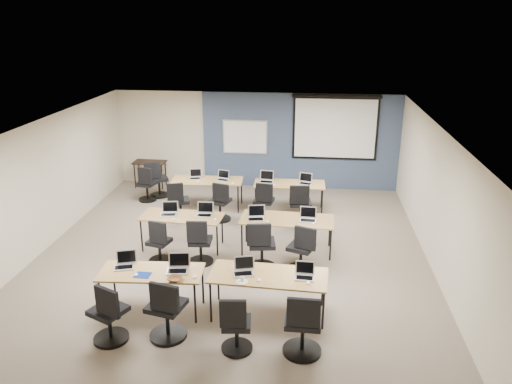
# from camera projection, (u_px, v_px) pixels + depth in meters

# --- Properties ---
(floor) EXTENTS (8.00, 9.00, 0.02)m
(floor) POSITION_uv_depth(u_px,v_px,m) (232.00, 255.00, 10.38)
(floor) COLOR #6B6354
(floor) RESTS_ON ground
(ceiling) EXTENTS (8.00, 9.00, 0.02)m
(ceiling) POSITION_uv_depth(u_px,v_px,m) (230.00, 127.00, 9.47)
(ceiling) COLOR white
(ceiling) RESTS_ON ground
(wall_back) EXTENTS (8.00, 0.04, 2.70)m
(wall_back) POSITION_uv_depth(u_px,v_px,m) (256.00, 140.00, 14.13)
(wall_back) COLOR beige
(wall_back) RESTS_ON ground
(wall_front) EXTENTS (8.00, 0.04, 2.70)m
(wall_front) POSITION_uv_depth(u_px,v_px,m) (170.00, 327.00, 5.71)
(wall_front) COLOR beige
(wall_front) RESTS_ON ground
(wall_left) EXTENTS (0.04, 9.00, 2.70)m
(wall_left) POSITION_uv_depth(u_px,v_px,m) (41.00, 187.00, 10.34)
(wall_left) COLOR beige
(wall_left) RESTS_ON ground
(wall_right) EXTENTS (0.04, 9.00, 2.70)m
(wall_right) POSITION_uv_depth(u_px,v_px,m) (438.00, 202.00, 9.51)
(wall_right) COLOR beige
(wall_right) RESTS_ON ground
(blue_accent_panel) EXTENTS (5.50, 0.04, 2.70)m
(blue_accent_panel) POSITION_uv_depth(u_px,v_px,m) (300.00, 142.00, 13.97)
(blue_accent_panel) COLOR #3D5977
(blue_accent_panel) RESTS_ON wall_back
(whiteboard) EXTENTS (1.28, 0.03, 0.98)m
(whiteboard) POSITION_uv_depth(u_px,v_px,m) (245.00, 137.00, 14.06)
(whiteboard) COLOR #ABB6BC
(whiteboard) RESTS_ON wall_back
(projector_screen) EXTENTS (2.40, 0.10, 1.82)m
(projector_screen) POSITION_uv_depth(u_px,v_px,m) (335.00, 124.00, 13.63)
(projector_screen) COLOR black
(projector_screen) RESTS_ON wall_back
(training_table_front_left) EXTENTS (1.70, 0.71, 0.73)m
(training_table_front_left) POSITION_uv_depth(u_px,v_px,m) (151.00, 274.00, 8.24)
(training_table_front_left) COLOR brown
(training_table_front_left) RESTS_ON floor
(training_table_front_right) EXTENTS (1.92, 0.80, 0.73)m
(training_table_front_right) POSITION_uv_depth(u_px,v_px,m) (268.00, 277.00, 8.13)
(training_table_front_right) COLOR #A86C2B
(training_table_front_right) RESTS_ON floor
(training_table_mid_left) EXTENTS (1.72, 0.72, 0.73)m
(training_table_mid_left) POSITION_uv_depth(u_px,v_px,m) (182.00, 218.00, 10.50)
(training_table_mid_left) COLOR brown
(training_table_mid_left) RESTS_ON floor
(training_table_mid_right) EXTENTS (1.93, 0.80, 0.73)m
(training_table_mid_right) POSITION_uv_depth(u_px,v_px,m) (287.00, 221.00, 10.34)
(training_table_mid_right) COLOR olive
(training_table_mid_right) RESTS_ON floor
(training_table_back_left) EXTENTS (1.81, 0.75, 0.73)m
(training_table_back_left) POSITION_uv_depth(u_px,v_px,m) (207.00, 182.00, 12.74)
(training_table_back_left) COLOR #A1633B
(training_table_back_left) RESTS_ON floor
(training_table_back_right) EXTENTS (1.76, 0.73, 0.73)m
(training_table_back_right) POSITION_uv_depth(u_px,v_px,m) (289.00, 185.00, 12.48)
(training_table_back_right) COLOR brown
(training_table_back_right) RESTS_ON floor
(laptop_0) EXTENTS (0.33, 0.28, 0.25)m
(laptop_0) POSITION_uv_depth(u_px,v_px,m) (125.00, 263.00, 8.37)
(laptop_0) COLOR #B7B7C4
(laptop_0) RESTS_ON training_table_front_left
(mouse_0) EXTENTS (0.09, 0.11, 0.03)m
(mouse_0) POSITION_uv_depth(u_px,v_px,m) (136.00, 275.00, 8.10)
(mouse_0) COLOR white
(mouse_0) RESTS_ON training_table_front_left
(task_chair_0) EXTENTS (0.58, 0.54, 1.02)m
(task_chair_0) POSITION_uv_depth(u_px,v_px,m) (109.00, 318.00, 7.50)
(task_chair_0) COLOR black
(task_chair_0) RESTS_ON floor
(laptop_1) EXTENTS (0.36, 0.30, 0.27)m
(laptop_1) POSITION_uv_depth(u_px,v_px,m) (178.00, 266.00, 8.24)
(laptop_1) COLOR silver
(laptop_1) RESTS_ON training_table_front_left
(mouse_1) EXTENTS (0.08, 0.10, 0.03)m
(mouse_1) POSITION_uv_depth(u_px,v_px,m) (195.00, 277.00, 8.03)
(mouse_1) COLOR white
(mouse_1) RESTS_ON training_table_front_left
(task_chair_1) EXTENTS (0.58, 0.58, 1.05)m
(task_chair_1) POSITION_uv_depth(u_px,v_px,m) (167.00, 314.00, 7.57)
(task_chair_1) COLOR black
(task_chair_1) RESTS_ON floor
(laptop_2) EXTENTS (0.33, 0.28, 0.25)m
(laptop_2) POSITION_uv_depth(u_px,v_px,m) (244.00, 269.00, 8.16)
(laptop_2) COLOR #A8A8AB
(laptop_2) RESTS_ON training_table_front_right
(mouse_2) EXTENTS (0.08, 0.11, 0.03)m
(mouse_2) POSITION_uv_depth(u_px,v_px,m) (259.00, 280.00, 7.93)
(mouse_2) COLOR white
(mouse_2) RESTS_ON training_table_front_right
(task_chair_2) EXTENTS (0.47, 0.47, 0.96)m
(task_chair_2) POSITION_uv_depth(u_px,v_px,m) (236.00, 329.00, 7.29)
(task_chair_2) COLOR black
(task_chair_2) RESTS_ON floor
(laptop_3) EXTENTS (0.31, 0.26, 0.24)m
(laptop_3) POSITION_uv_depth(u_px,v_px,m) (305.00, 274.00, 8.03)
(laptop_3) COLOR silver
(laptop_3) RESTS_ON training_table_front_right
(mouse_3) EXTENTS (0.06, 0.10, 0.04)m
(mouse_3) POSITION_uv_depth(u_px,v_px,m) (308.00, 283.00, 7.85)
(mouse_3) COLOR white
(mouse_3) RESTS_ON training_table_front_right
(task_chair_3) EXTENTS (0.58, 0.58, 1.05)m
(task_chair_3) POSITION_uv_depth(u_px,v_px,m) (303.00, 329.00, 7.21)
(task_chair_3) COLOR black
(task_chair_3) RESTS_ON floor
(laptop_4) EXTENTS (0.34, 0.29, 0.26)m
(laptop_4) POSITION_uv_depth(u_px,v_px,m) (169.00, 211.00, 10.54)
(laptop_4) COLOR #A8A8B4
(laptop_4) RESTS_ON training_table_mid_left
(mouse_4) EXTENTS (0.08, 0.11, 0.04)m
(mouse_4) POSITION_uv_depth(u_px,v_px,m) (174.00, 219.00, 10.27)
(mouse_4) COLOR white
(mouse_4) RESTS_ON training_table_mid_left
(task_chair_4) EXTENTS (0.46, 0.46, 0.95)m
(task_chair_4) POSITION_uv_depth(u_px,v_px,m) (159.00, 245.00, 9.93)
(task_chair_4) COLOR black
(task_chair_4) RESTS_ON floor
(laptop_5) EXTENTS (0.34, 0.29, 0.26)m
(laptop_5) POSITION_uv_depth(u_px,v_px,m) (205.00, 212.00, 10.50)
(laptop_5) COLOR beige
(laptop_5) RESTS_ON training_table_mid_left
(mouse_5) EXTENTS (0.07, 0.11, 0.04)m
(mouse_5) POSITION_uv_depth(u_px,v_px,m) (215.00, 220.00, 10.26)
(mouse_5) COLOR white
(mouse_5) RESTS_ON training_table_mid_left
(task_chair_5) EXTENTS (0.50, 0.50, 0.98)m
(task_chair_5) POSITION_uv_depth(u_px,v_px,m) (200.00, 245.00, 9.89)
(task_chair_5) COLOR black
(task_chair_5) RESTS_ON floor
(laptop_6) EXTENTS (0.35, 0.30, 0.27)m
(laptop_6) POSITION_uv_depth(u_px,v_px,m) (256.00, 216.00, 10.31)
(laptop_6) COLOR #B5B5B9
(laptop_6) RESTS_ON training_table_mid_right
(mouse_6) EXTENTS (0.07, 0.10, 0.04)m
(mouse_6) POSITION_uv_depth(u_px,v_px,m) (267.00, 221.00, 10.17)
(mouse_6) COLOR white
(mouse_6) RESTS_ON training_table_mid_right
(task_chair_6) EXTENTS (0.57, 0.57, 1.04)m
(task_chair_6) POSITION_uv_depth(u_px,v_px,m) (261.00, 249.00, 9.65)
(task_chair_6) COLOR black
(task_chair_6) RESTS_ON floor
(laptop_7) EXTENTS (0.34, 0.29, 0.26)m
(laptop_7) POSITION_uv_depth(u_px,v_px,m) (308.00, 217.00, 10.25)
(laptop_7) COLOR #B3B3B3
(laptop_7) RESTS_ON training_table_mid_right
(mouse_7) EXTENTS (0.07, 0.10, 0.04)m
(mouse_7) POSITION_uv_depth(u_px,v_px,m) (313.00, 223.00, 10.06)
(mouse_7) COLOR white
(mouse_7) RESTS_ON training_table_mid_right
(task_chair_7) EXTENTS (0.54, 0.52, 1.00)m
(task_chair_7) POSITION_uv_depth(u_px,v_px,m) (302.00, 252.00, 9.58)
(task_chair_7) COLOR black
(task_chair_7) RESTS_ON floor
(laptop_8) EXTENTS (0.31, 0.26, 0.23)m
(laptop_8) POSITION_uv_depth(u_px,v_px,m) (195.00, 176.00, 12.84)
(laptop_8) COLOR silver
(laptop_8) RESTS_ON training_table_back_left
(mouse_8) EXTENTS (0.08, 0.11, 0.04)m
(mouse_8) POSITION_uv_depth(u_px,v_px,m) (198.00, 182.00, 12.56)
(mouse_8) COLOR white
(mouse_8) RESTS_ON training_table_back_left
(task_chair_8) EXTENTS (0.49, 0.48, 0.96)m
(task_chair_8) POSITION_uv_depth(u_px,v_px,m) (179.00, 204.00, 12.06)
(task_chair_8) COLOR black
(task_chair_8) RESTS_ON floor
(laptop_9) EXTENTS (0.31, 0.27, 0.24)m
(laptop_9) POSITION_uv_depth(u_px,v_px,m) (223.00, 178.00, 12.73)
(laptop_9) COLOR #A5A5B1
(laptop_9) RESTS_ON training_table_back_left
(mouse_9) EXTENTS (0.07, 0.10, 0.03)m
(mouse_9) POSITION_uv_depth(u_px,v_px,m) (233.00, 183.00, 12.44)
(mouse_9) COLOR white
(mouse_9) RESTS_ON training_table_back_left
(task_chair_9) EXTENTS (0.52, 0.51, 0.99)m
(task_chair_9) POSITION_uv_depth(u_px,v_px,m) (220.00, 205.00, 11.96)
(task_chair_9) COLOR black
(task_chair_9) RESTS_ON floor
(laptop_10) EXTENTS (0.35, 0.30, 0.27)m
(laptop_10) POSITION_uv_depth(u_px,v_px,m) (267.00, 179.00, 12.59)
(laptop_10) COLOR #ACACAF
(laptop_10) RESTS_ON training_table_back_right
(mouse_10) EXTENTS (0.08, 0.11, 0.03)m
(mouse_10) POSITION_uv_depth(u_px,v_px,m) (274.00, 185.00, 12.34)
(mouse_10) COLOR white
(mouse_10) RESTS_ON training_table_back_right
(task_chair_10) EXTENTS (0.50, 0.50, 0.99)m
(task_chair_10) POSITION_uv_depth(u_px,v_px,m) (264.00, 205.00, 11.99)
(task_chair_10) COLOR black
(task_chair_10) RESTS_ON floor
(laptop_11) EXTENTS (0.33, 0.28, 0.25)m
(laptop_11) POSITION_uv_depth(u_px,v_px,m) (306.00, 181.00, 12.45)
(laptop_11) COLOR silver
(laptop_11) RESTS_ON training_table_back_right
(mouse_11) EXTENTS (0.06, 0.09, 0.03)m
(mouse_11) POSITION_uv_depth(u_px,v_px,m) (311.00, 185.00, 12.33)
(mouse_11) COLOR white
(mouse_11) RESTS_ON training_table_back_right
(task_chair_11) EXTENTS (0.56, 0.56, 1.04)m
(task_chair_11) POSITION_uv_depth(u_px,v_px,m) (300.00, 208.00, 11.73)
(task_chair_11) COLOR black
(task_chair_11) RESTS_ON floor
(blue_mousepad) EXTENTS (0.26, 0.22, 0.01)m
(blue_mousepad) POSITION_uv_depth(u_px,v_px,m) (143.00, 275.00, 8.10)
(blue_mousepad) COLOR navy
(blue_mousepad) RESTS_ON training_table_front_left
(snack_bowl) EXTENTS (0.28, 0.28, 0.06)m
(snack_bowl) POSITION_uv_depth(u_px,v_px,m) (175.00, 279.00, 7.93)
(snack_bowl) COLOR brown
(snack_bowl) RESTS_ON training_table_front_left
(snack_plate) EXTENTS (0.23, 0.23, 0.01)m
(snack_plate) POSITION_uv_depth(u_px,v_px,m) (242.00, 282.00, 7.89)
(snack_plate) COLOR white
(snack_plate) RESTS_ON training_table_front_right
(coffee_cup) EXTENTS (0.08, 0.08, 0.06)m
(coffee_cup) POSITION_uv_depth(u_px,v_px,m) (242.00, 279.00, 7.90)
(coffee_cup) COLOR white
(coffee_cup) RESTS_ON snack_plate
(utility_table) EXTENTS (0.91, 0.51, 0.75)m
(utility_table) POSITION_uv_depth(u_px,v_px,m) (150.00, 165.00, 14.27)
(utility_table) COLOR black
(utility_table) RESTS_ON floor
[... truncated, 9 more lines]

